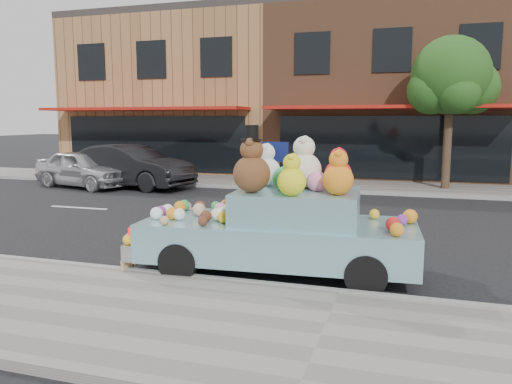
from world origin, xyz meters
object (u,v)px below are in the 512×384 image
at_px(car_dark, 131,166).
at_px(street_tree, 451,82).
at_px(car_silver, 83,169).
at_px(art_car, 280,223).

bearing_deg(car_dark, street_tree, -67.13).
height_order(street_tree, car_silver, street_tree).
bearing_deg(car_silver, art_car, -114.57).
bearing_deg(art_car, car_silver, 136.38).
relative_size(street_tree, car_dark, 1.10).
bearing_deg(street_tree, car_dark, -167.38).
xyz_separation_m(car_silver, car_dark, (1.72, 0.40, 0.10)).
xyz_separation_m(street_tree, car_dark, (-10.85, -2.43, -2.91)).
bearing_deg(art_car, street_tree, 69.67).
height_order(street_tree, art_car, street_tree).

